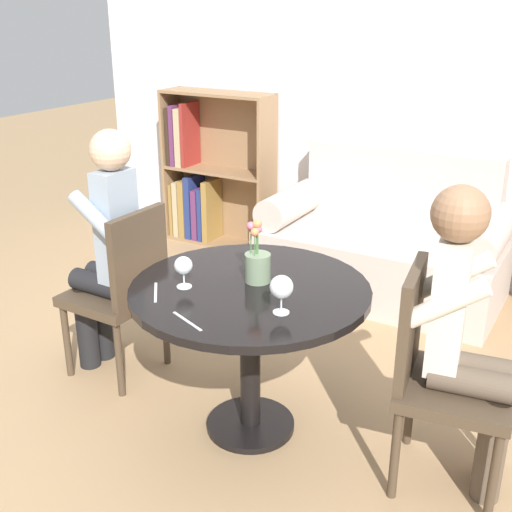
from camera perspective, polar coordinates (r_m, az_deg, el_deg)
The scene contains 14 objects.
ground_plane at distance 3.04m, azimuth -0.49°, elevation -14.92°, with size 16.00×16.00×0.00m, color tan.
back_wall at distance 4.46m, azimuth 14.19°, elevation 15.04°, with size 5.20×0.05×2.70m.
round_table at distance 2.74m, azimuth -0.53°, elevation -5.13°, with size 1.01×1.01×0.70m.
couch at distance 4.30m, azimuth 11.30°, elevation 0.75°, with size 1.52×0.80×0.92m.
bookshelf_left at distance 5.14m, azimuth -4.35°, elevation 7.04°, with size 0.90×0.28×1.19m.
chair_left at distance 3.26m, azimuth -11.70°, elevation -2.67°, with size 0.43×0.43×0.90m.
chair_right at distance 2.60m, azimuth 15.81°, elevation -9.74°, with size 0.48×0.48×0.90m.
person_left at distance 3.25m, azimuth -13.07°, elevation 0.48°, with size 0.42×0.35×1.28m.
person_right at distance 2.52m, azimuth 18.23°, elevation -6.73°, with size 0.45×0.38×1.23m.
wine_glass_left at distance 2.66m, azimuth -6.47°, elevation -0.94°, with size 0.08×0.08×0.14m.
wine_glass_right at distance 2.42m, azimuth 2.28°, elevation -2.87°, with size 0.09×0.09×0.15m.
flower_vase at distance 2.70m, azimuth 0.09°, elevation -0.55°, with size 0.11×0.11×0.28m.
knife_left_setting at distance 2.66m, azimuth -8.91°, elevation -3.20°, with size 0.13×0.16×0.00m.
fork_left_setting at distance 2.41m, azimuth -6.14°, elevation -5.78°, with size 0.18×0.08×0.00m.
Camera 1 is at (1.25, -2.10, 1.81)m, focal length 45.00 mm.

